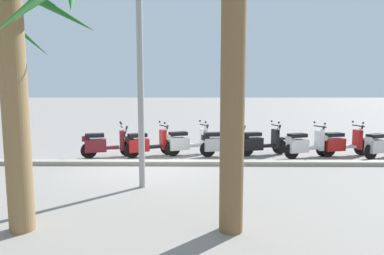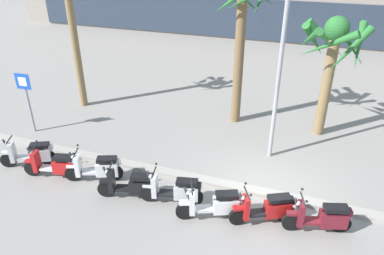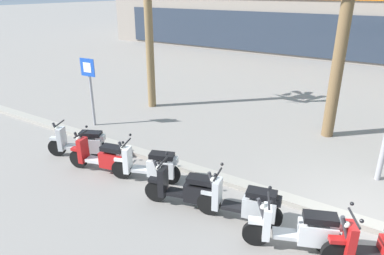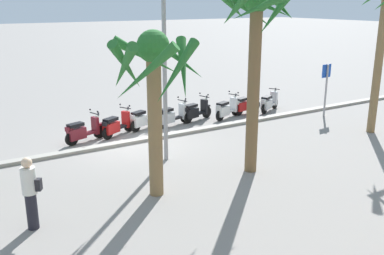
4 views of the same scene
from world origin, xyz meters
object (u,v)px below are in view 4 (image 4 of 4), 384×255
at_px(scooter_silver_last_in_row, 172,116).
at_px(palm_tree_far_corner, 384,17).
at_px(scooter_black_lead_nearest, 195,111).
at_px(scooter_maroon_gap_after_mid, 83,131).
at_px(scooter_red_mid_front, 246,104).
at_px(scooter_white_mid_rear, 226,109).
at_px(palm_tree_by_mall_entrance, 154,76).
at_px(scooter_white_tail_end, 144,119).
at_px(scooter_red_mid_centre, 116,125).
at_px(street_lamp, 164,22).
at_px(pedestrian_by_palm_tree, 30,191).
at_px(scooter_silver_second_in_line, 269,103).
at_px(crossing_sign, 326,84).
at_px(palm_tree_near_sign, 256,34).

height_order(scooter_silver_last_in_row, palm_tree_far_corner, palm_tree_far_corner).
height_order(scooter_black_lead_nearest, scooter_maroon_gap_after_mid, same).
relative_size(scooter_red_mid_front, scooter_black_lead_nearest, 1.03).
bearing_deg(scooter_white_mid_rear, scooter_black_lead_nearest, -16.28).
bearing_deg(scooter_white_mid_rear, scooter_silver_last_in_row, -4.61).
bearing_deg(palm_tree_by_mall_entrance, palm_tree_far_corner, -175.75).
xyz_separation_m(scooter_black_lead_nearest, scooter_white_tail_end, (2.51, -0.03, 0.00)).
bearing_deg(scooter_white_mid_rear, scooter_red_mid_centre, -1.30).
relative_size(scooter_red_mid_front, street_lamp, 0.24).
relative_size(scooter_red_mid_centre, pedestrian_by_palm_tree, 0.93).
bearing_deg(scooter_red_mid_centre, street_lamp, 97.19).
xyz_separation_m(scooter_white_tail_end, scooter_red_mid_centre, (1.35, 0.32, -0.00)).
xyz_separation_m(scooter_red_mid_centre, palm_tree_by_mall_entrance, (1.08, 5.64, 2.84)).
distance_m(scooter_silver_second_in_line, palm_tree_by_mall_entrance, 10.83).
distance_m(scooter_red_mid_front, pedestrian_by_palm_tree, 12.58).
xyz_separation_m(palm_tree_by_mall_entrance, street_lamp, (-1.51, -2.27, 1.22)).
bearing_deg(palm_tree_far_corner, scooter_silver_last_in_row, -37.39).
bearing_deg(scooter_silver_last_in_row, scooter_silver_second_in_line, 177.73).
height_order(scooter_silver_second_in_line, scooter_maroon_gap_after_mid, scooter_maroon_gap_after_mid).
xyz_separation_m(crossing_sign, palm_tree_near_sign, (7.21, 3.57, 2.73)).
bearing_deg(scooter_red_mid_centre, palm_tree_by_mall_entrance, 79.13).
bearing_deg(street_lamp, scooter_silver_last_in_row, -121.54).
relative_size(scooter_maroon_gap_after_mid, palm_tree_by_mall_entrance, 0.39).
height_order(scooter_white_tail_end, crossing_sign, crossing_sign).
bearing_deg(scooter_silver_second_in_line, scooter_white_tail_end, -3.77).
bearing_deg(scooter_red_mid_centre, scooter_silver_last_in_row, -177.78).
height_order(scooter_white_mid_rear, palm_tree_far_corner, palm_tree_far_corner).
distance_m(scooter_maroon_gap_after_mid, palm_tree_by_mall_entrance, 6.21).
distance_m(scooter_black_lead_nearest, pedestrian_by_palm_tree, 10.31).
distance_m(scooter_black_lead_nearest, scooter_red_mid_centre, 3.87).
relative_size(palm_tree_far_corner, street_lamp, 0.80).
distance_m(scooter_white_tail_end, palm_tree_near_sign, 7.10).
distance_m(scooter_white_mid_rear, pedestrian_by_palm_tree, 11.25).
relative_size(scooter_red_mid_centre, scooter_maroon_gap_after_mid, 0.95).
relative_size(scooter_silver_second_in_line, pedestrian_by_palm_tree, 0.94).
height_order(scooter_silver_second_in_line, scooter_silver_last_in_row, scooter_silver_last_in_row).
relative_size(palm_tree_near_sign, palm_tree_far_corner, 0.94).
distance_m(scooter_red_mid_centre, palm_tree_far_corner, 11.10).
relative_size(palm_tree_near_sign, street_lamp, 0.75).
bearing_deg(scooter_maroon_gap_after_mid, scooter_white_mid_rear, -179.96).
bearing_deg(scooter_silver_last_in_row, street_lamp, 58.46).
xyz_separation_m(scooter_red_mid_centre, street_lamp, (-0.42, 3.37, 4.06)).
xyz_separation_m(scooter_red_mid_centre, scooter_maroon_gap_after_mid, (1.38, 0.12, 0.00)).
bearing_deg(scooter_white_tail_end, palm_tree_by_mall_entrance, 67.80).
bearing_deg(scooter_silver_second_in_line, palm_tree_far_corner, 105.20).
relative_size(scooter_black_lead_nearest, palm_tree_far_corner, 0.29).
height_order(crossing_sign, street_lamp, street_lamp).
relative_size(crossing_sign, street_lamp, 0.32).
bearing_deg(pedestrian_by_palm_tree, scooter_maroon_gap_after_mid, -117.97).
bearing_deg(scooter_silver_last_in_row, scooter_red_mid_front, -178.81).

